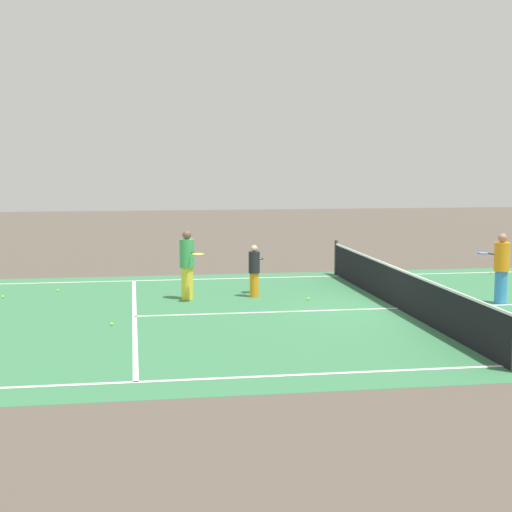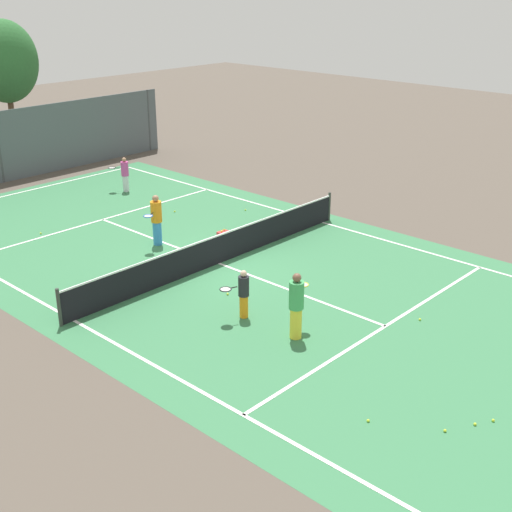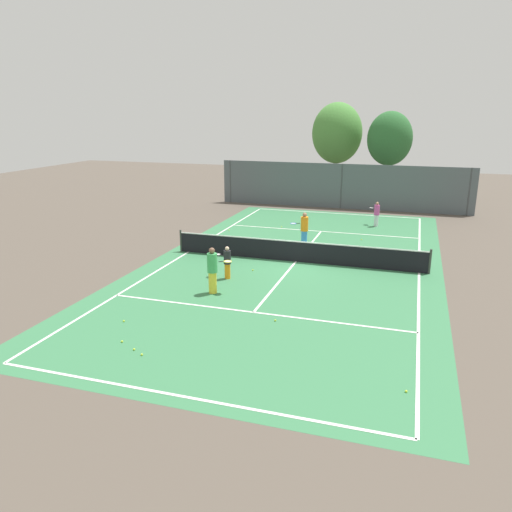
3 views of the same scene
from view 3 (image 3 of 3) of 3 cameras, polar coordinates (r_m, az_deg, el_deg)
The scene contains 22 objects.
ground_plane at distance 23.24m, azimuth 4.61°, elevation -0.66°, with size 80.00×80.00×0.00m, color brown.
court_surface at distance 23.24m, azimuth 4.61°, elevation -0.66°, with size 13.00×25.00×0.01m.
tennis_net at distance 23.10m, azimuth 4.63°, elevation 0.55°, with size 11.90×0.10×1.10m.
perimeter_fence at distance 36.39m, azimuth 9.80°, elevation 7.90°, with size 18.00×0.12×3.20m.
tree_0 at distance 39.74m, azimuth 15.12°, elevation 12.87°, with size 3.36×2.70×6.81m.
tree_1 at distance 41.95m, azimuth 9.30°, elevation 13.75°, with size 4.04×3.74×7.50m.
player_0 at distance 31.13m, azimuth 13.68°, elevation 4.75°, with size 0.75×0.83×1.51m.
player_1 at distance 25.70m, azimuth 5.56°, elevation 3.09°, with size 0.95×0.65×1.79m.
player_2 at distance 20.70m, azimuth -3.36°, elevation -0.68°, with size 0.88×0.53×1.39m.
player_3 at distance 19.02m, azimuth -5.01°, elevation -1.60°, with size 0.95×0.65×1.81m.
ball_crate at distance 24.19m, azimuth 8.94°, elevation 0.32°, with size 0.42×0.29×0.43m.
tennis_ball_0 at distance 29.32m, azimuth -3.11°, elevation 3.00°, with size 0.07×0.07×0.07m, color #CCE533.
tennis_ball_1 at distance 13.37m, azimuth 16.88°, elevation -14.66°, with size 0.07×0.07×0.07m, color #CCE533.
tennis_ball_2 at distance 15.82m, azimuth -15.15°, elevation -9.46°, with size 0.07×0.07×0.07m, color #CCE533.
tennis_ball_3 at distance 30.13m, azimuth 2.96°, elevation 3.37°, with size 0.07×0.07×0.07m, color #CCE533.
tennis_ball_4 at distance 17.25m, azimuth -14.96°, elevation -7.23°, with size 0.07×0.07×0.07m, color #CCE533.
tennis_ball_5 at distance 15.24m, azimuth -13.84°, elevation -10.38°, with size 0.07×0.07×0.07m, color #CCE533.
tennis_ball_6 at distance 27.68m, azimuth 12.06°, elevation 1.87°, with size 0.07×0.07×0.07m, color #CCE533.
tennis_ball_7 at distance 21.86m, azimuth -0.37°, elevation -1.62°, with size 0.07×0.07×0.07m, color #CCE533.
tennis_ball_8 at distance 25.71m, azimuth 16.14°, elevation 0.47°, with size 0.07×0.07×0.07m, color #CCE533.
tennis_ball_9 at distance 14.89m, azimuth -12.99°, elevation -10.99°, with size 0.07×0.07×0.07m, color #CCE533.
tennis_ball_10 at distance 16.73m, azimuth 2.24°, elevation -7.41°, with size 0.07×0.07×0.07m, color #CCE533.
Camera 3 is at (4.98, -21.68, 6.75)m, focal length 34.79 mm.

